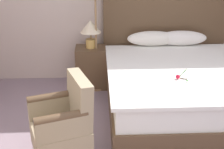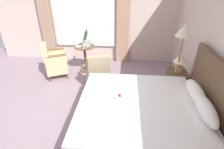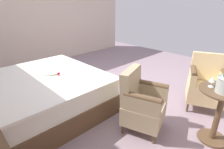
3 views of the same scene
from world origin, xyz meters
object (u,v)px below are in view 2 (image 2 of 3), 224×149
object	(u,v)px
wine_glass_near_bucket	(83,41)
wine_glass_near_edge	(83,45)
snack_plate	(78,46)
side_table_round	(85,56)
bed	(147,116)
champagne_bucket	(86,41)
armchair_by_window	(98,72)
armchair_facing_bed	(54,62)
nightstand	(176,84)
bedside_lamp	(181,60)
floor_lamp_brass	(183,39)

from	to	relation	value
wine_glass_near_bucket	wine_glass_near_edge	bearing A→B (deg)	14.39
wine_glass_near_edge	snack_plate	distance (m)	0.23
side_table_round	wine_glass_near_edge	size ratio (longest dim) A/B	5.48
bed	wine_glass_near_edge	distance (m)	2.58
champagne_bucket	armchair_by_window	distance (m)	1.04
side_table_round	wine_glass_near_bucket	distance (m)	0.44
armchair_facing_bed	nightstand	bearing A→B (deg)	77.74
bedside_lamp	champagne_bucket	xyz separation A→B (m)	(-1.08, -2.20, -0.03)
snack_plate	bedside_lamp	bearing A→B (deg)	66.81
side_table_round	snack_plate	distance (m)	0.35
snack_plate	bed	bearing A→B (deg)	37.79
nightstand	wine_glass_near_edge	xyz separation A→B (m)	(-0.92, -2.25, 0.52)
floor_lamp_brass	champagne_bucket	world-z (taller)	floor_lamp_brass
bed	bedside_lamp	distance (m)	1.46
champagne_bucket	snack_plate	size ratio (longest dim) A/B	3.02
bedside_lamp	side_table_round	size ratio (longest dim) A/B	0.55
side_table_round	snack_plate	bearing A→B (deg)	-79.45
snack_plate	nightstand	bearing A→B (deg)	66.81
side_table_round	champagne_bucket	distance (m)	0.44
wine_glass_near_edge	snack_plate	size ratio (longest dim) A/B	0.84
bed	nightstand	bearing A→B (deg)	146.61
floor_lamp_brass	champagne_bucket	size ratio (longest dim) A/B	3.42
champagne_bucket	wine_glass_near_edge	size ratio (longest dim) A/B	3.58
bedside_lamp	armchair_by_window	xyz separation A→B (m)	(-0.24, -1.78, -0.49)
nightstand	wine_glass_near_bucket	distance (m)	2.68
champagne_bucket	wine_glass_near_bucket	world-z (taller)	champagne_bucket
bedside_lamp	snack_plate	distance (m)	2.64
bed	snack_plate	bearing A→B (deg)	-142.21
floor_lamp_brass	armchair_by_window	world-z (taller)	floor_lamp_brass
nightstand	armchair_facing_bed	size ratio (longest dim) A/B	0.67
armchair_facing_bed	champagne_bucket	bearing A→B (deg)	117.91
nightstand	wine_glass_near_bucket	world-z (taller)	wine_glass_near_bucket
wine_glass_near_bucket	snack_plate	distance (m)	0.23
bed	wine_glass_near_edge	size ratio (longest dim) A/B	16.01
side_table_round	armchair_facing_bed	xyz separation A→B (m)	(0.41, -0.74, 0.01)
wine_glass_near_bucket	floor_lamp_brass	bearing A→B (deg)	60.07
bedside_lamp	wine_glass_near_bucket	distance (m)	2.63
nightstand	snack_plate	bearing A→B (deg)	-113.19
champagne_bucket	side_table_round	bearing A→B (deg)	-79.15
armchair_facing_bed	floor_lamp_brass	bearing A→B (deg)	76.06
champagne_bucket	armchair_facing_bed	world-z (taller)	champagne_bucket
bedside_lamp	snack_plate	xyz separation A→B (m)	(-1.04, -2.42, -0.15)
champagne_bucket	armchair_facing_bed	distance (m)	1.00
wine_glass_near_edge	armchair_by_window	xyz separation A→B (m)	(0.67, 0.47, -0.42)
bedside_lamp	bed	bearing A→B (deg)	-33.39
armchair_by_window	armchair_facing_bed	bearing A→B (deg)	-108.49
bed	wine_glass_near_edge	bearing A→B (deg)	-143.59
side_table_round	wine_glass_near_edge	distance (m)	0.43
nightstand	side_table_round	xyz separation A→B (m)	(-1.07, -2.27, 0.12)
nightstand	snack_plate	size ratio (longest dim) A/B	3.89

